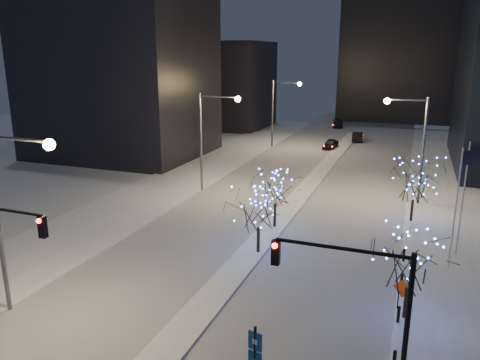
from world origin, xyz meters
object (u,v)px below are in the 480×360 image
at_px(street_lamp_w_near, 10,200).
at_px(car_near, 331,144).
at_px(car_far, 338,124).
at_px(wayfinding_sign, 255,356).
at_px(holiday_tree_plaza_near, 410,262).
at_px(construction_sign, 403,291).
at_px(street_lamp_east, 414,136).
at_px(street_lamp_w_far, 280,105).
at_px(traffic_signal_east, 364,303).
at_px(holiday_tree_plaza_far, 415,181).
at_px(street_lamp_w_mid, 210,129).
at_px(car_mid, 358,136).
at_px(holiday_tree_median_far, 275,189).
at_px(holiday_tree_median_near, 259,208).

bearing_deg(street_lamp_w_near, car_near, 81.88).
bearing_deg(car_far, wayfinding_sign, -92.47).
bearing_deg(car_near, holiday_tree_plaza_near, -70.61).
height_order(car_near, wayfinding_sign, wayfinding_sign).
bearing_deg(construction_sign, street_lamp_east, 113.75).
xyz_separation_m(street_lamp_w_far, car_far, (4.99, 23.96, -5.78)).
height_order(street_lamp_east, car_far, street_lamp_east).
distance_m(traffic_signal_east, holiday_tree_plaza_far, 23.68).
bearing_deg(car_near, street_lamp_east, -59.75).
bearing_deg(street_lamp_w_mid, car_mid, 73.42).
distance_m(holiday_tree_median_far, wayfinding_sign, 19.81).
xyz_separation_m(car_mid, holiday_tree_plaza_near, (9.00, -53.41, 2.57)).
bearing_deg(traffic_signal_east, car_mid, 96.95).
relative_size(street_lamp_w_mid, street_lamp_east, 1.00).
relative_size(street_lamp_w_near, construction_sign, 5.51).
distance_m(holiday_tree_median_near, holiday_tree_plaza_near, 11.34).
bearing_deg(construction_sign, holiday_tree_plaza_near, -51.89).
xyz_separation_m(street_lamp_east, holiday_tree_plaza_near, (0.42, -21.36, -3.11)).
bearing_deg(wayfinding_sign, holiday_tree_median_far, 117.98).
height_order(street_lamp_east, holiday_tree_median_near, street_lamp_east).
bearing_deg(car_mid, street_lamp_w_mid, 68.54).
bearing_deg(car_mid, traffic_signal_east, 92.07).
relative_size(holiday_tree_plaza_near, wayfinding_sign, 1.45).
bearing_deg(holiday_tree_median_far, traffic_signal_east, -64.27).
bearing_deg(street_lamp_east, car_mid, 104.99).
xyz_separation_m(street_lamp_w_mid, construction_sign, (19.24, -17.61, -5.26)).
relative_size(street_lamp_w_mid, holiday_tree_plaza_near, 2.01).
bearing_deg(car_mid, holiday_tree_median_far, 83.31).
height_order(traffic_signal_east, construction_sign, traffic_signal_east).
xyz_separation_m(street_lamp_w_far, car_mid, (10.44, 10.05, -5.73)).
bearing_deg(holiday_tree_plaza_near, street_lamp_w_near, -161.14).
bearing_deg(holiday_tree_median_near, traffic_signal_east, -56.99).
bearing_deg(holiday_tree_median_far, street_lamp_east, 47.24).
bearing_deg(street_lamp_w_near, holiday_tree_median_near, 51.79).
height_order(car_near, holiday_tree_plaza_near, holiday_tree_plaza_near).
bearing_deg(traffic_signal_east, wayfinding_sign, -166.93).
relative_size(street_lamp_w_near, holiday_tree_plaza_far, 1.83).
relative_size(traffic_signal_east, holiday_tree_plaza_far, 1.28).
bearing_deg(street_lamp_w_far, traffic_signal_east, -70.68).
xyz_separation_m(street_lamp_w_far, construction_sign, (19.24, -42.61, -5.26)).
bearing_deg(street_lamp_w_far, holiday_tree_median_far, -74.50).
bearing_deg(car_far, street_lamp_east, -82.22).
bearing_deg(car_far, traffic_signal_east, -89.44).
distance_m(traffic_signal_east, construction_sign, 9.20).
xyz_separation_m(street_lamp_w_near, construction_sign, (19.24, 7.39, -5.26)).
bearing_deg(holiday_tree_plaza_far, street_lamp_w_near, -130.70).
height_order(holiday_tree_median_near, holiday_tree_median_far, holiday_tree_median_near).
distance_m(wayfinding_sign, construction_sign, 10.74).
xyz_separation_m(street_lamp_w_near, street_lamp_w_mid, (0.00, 25.00, 0.00)).
bearing_deg(street_lamp_w_near, holiday_tree_median_far, 62.24).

